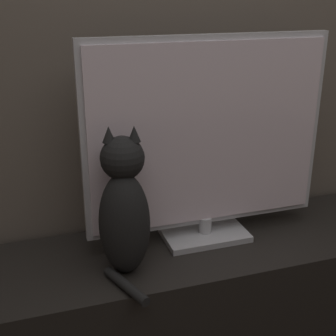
% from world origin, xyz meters
% --- Properties ---
extents(tv_stand, '(1.46, 0.41, 0.50)m').
position_xyz_m(tv_stand, '(0.00, 0.97, 0.25)').
color(tv_stand, black).
rests_on(tv_stand, ground_plane).
extents(tv, '(0.78, 0.17, 0.66)m').
position_xyz_m(tv, '(0.03, 1.02, 0.84)').
color(tv, '#B7B7BC').
rests_on(tv, tv_stand).
extents(cat, '(0.17, 0.28, 0.44)m').
position_xyz_m(cat, '(-0.27, 0.91, 0.70)').
color(cat, black).
rests_on(cat, tv_stand).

